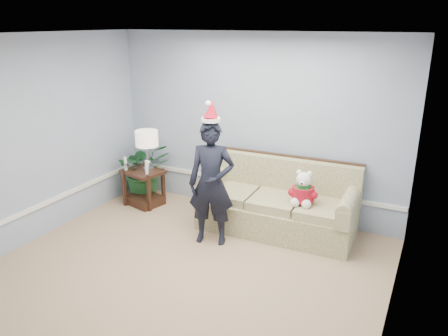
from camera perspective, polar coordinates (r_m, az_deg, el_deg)
name	(u,v)px	position (r m, az deg, el deg)	size (l,w,h in m)	color
room_shell	(156,177)	(4.41, -8.85, -1.17)	(4.54, 5.04, 2.74)	#A18267
wainscot_trim	(139,199)	(6.27, -11.03, -3.99)	(4.49, 4.99, 0.06)	white
sofa	(278,205)	(6.23, 7.09, -4.87)	(2.17, 0.99, 1.01)	#505D2C
side_table	(144,191)	(7.17, -10.38, -2.96)	(0.70, 0.63, 0.58)	#341D12
table_lamp	(147,140)	(6.93, -10.06, 3.61)	(0.36, 0.36, 0.64)	silver
candle_pair	(136,166)	(6.97, -11.43, 0.28)	(0.46, 0.05, 0.22)	silver
houseplant	(145,169)	(7.40, -10.33, -0.17)	(0.86, 0.74, 0.95)	#21602D
man	(211,184)	(5.66, -1.65, -2.04)	(0.60, 0.40, 1.66)	black
santa_hat	(211,112)	(5.41, -1.67, 7.34)	(0.26, 0.29, 0.28)	white
teddy_bear	(303,192)	(5.83, 10.27, -3.09)	(0.31, 0.34, 0.48)	white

